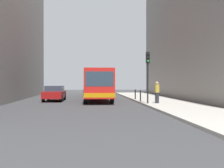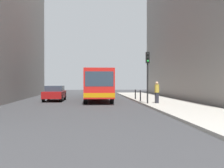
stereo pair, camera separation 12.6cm
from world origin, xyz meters
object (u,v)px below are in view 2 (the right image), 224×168
traffic_light (148,68)px  bollard_near (140,96)px  pedestrian_near_signal (157,92)px  car_behind_bus (91,90)px  bus (97,83)px  bollard_mid (135,94)px  car_beside_bus (55,93)px

traffic_light → bollard_near: size_ratio=4.32×
bollard_near → pedestrian_near_signal: 2.57m
car_behind_bus → traffic_light: bearing=106.0°
bus → bollard_mid: size_ratio=11.61×
car_beside_bus → pedestrian_near_signal: bearing=149.6°
bollard_mid → pedestrian_near_signal: 5.20m
traffic_light → pedestrian_near_signal: bearing=14.0°
car_beside_bus → bus: bearing=-176.2°
car_behind_bus → bollard_mid: car_behind_bus is taller
bus → car_behind_bus: bearing=-86.8°
bus → traffic_light: size_ratio=2.69×
bollard_near → bollard_mid: (0.00, 2.74, 0.00)m
bollard_mid → pedestrian_near_signal: size_ratio=0.55×
traffic_light → bollard_near: (-0.10, 2.57, -2.38)m
bus → pedestrian_near_signal: bearing=129.9°
car_beside_bus → pedestrian_near_signal: 10.31m
car_beside_bus → car_behind_bus: 11.58m
car_beside_bus → bollard_mid: car_beside_bus is taller
bus → pedestrian_near_signal: (4.64, -5.57, -0.70)m
bus → traffic_light: 7.05m
traffic_light → car_beside_bus: bearing=145.1°
bus → car_beside_bus: (-4.16, -0.20, -0.94)m
car_behind_bus → bollard_near: car_behind_bus is taller
bus → bollard_near: size_ratio=11.61×
bollard_mid → pedestrian_near_signal: pedestrian_near_signal is taller
traffic_light → bus: bearing=123.6°
car_beside_bus → pedestrian_near_signal: pedestrian_near_signal is taller
car_beside_bus → traffic_light: bearing=146.2°
car_behind_bus → traffic_light: 17.30m
car_beside_bus → car_behind_bus: (3.59, 11.01, 0.00)m
bollard_mid → traffic_light: bearing=-88.9°
bollard_mid → car_beside_bus: bearing=178.1°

